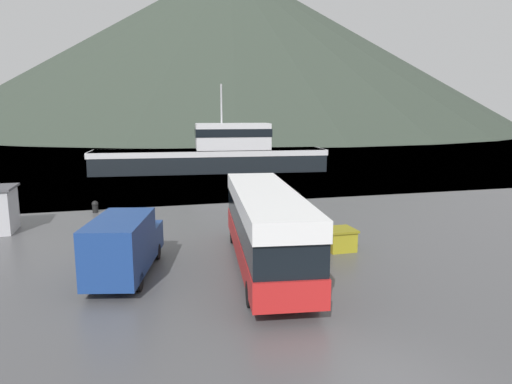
{
  "coord_description": "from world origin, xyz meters",
  "views": [
    {
      "loc": [
        -5.87,
        -9.01,
        6.54
      ],
      "look_at": [
        0.83,
        15.87,
        2.0
      ],
      "focal_mm": 32.0,
      "sensor_mm": 36.0,
      "label": 1
    }
  ],
  "objects_px": {
    "storage_bin": "(340,239)",
    "tour_bus": "(266,225)",
    "fishing_boat": "(215,154)",
    "delivery_van": "(124,245)"
  },
  "relations": [
    {
      "from": "tour_bus",
      "to": "delivery_van",
      "type": "distance_m",
      "value": 5.79
    },
    {
      "from": "storage_bin",
      "to": "tour_bus",
      "type": "bearing_deg",
      "value": -160.49
    },
    {
      "from": "delivery_van",
      "to": "storage_bin",
      "type": "xyz_separation_m",
      "value": [
        9.87,
        1.04,
        -0.79
      ]
    },
    {
      "from": "tour_bus",
      "to": "fishing_boat",
      "type": "distance_m",
      "value": 32.08
    },
    {
      "from": "tour_bus",
      "to": "fishing_boat",
      "type": "xyz_separation_m",
      "value": [
        3.48,
        31.89,
        0.09
      ]
    },
    {
      "from": "delivery_van",
      "to": "storage_bin",
      "type": "relative_size",
      "value": 4.45
    },
    {
      "from": "tour_bus",
      "to": "storage_bin",
      "type": "height_order",
      "value": "tour_bus"
    },
    {
      "from": "fishing_boat",
      "to": "storage_bin",
      "type": "xyz_separation_m",
      "value": [
        0.64,
        -30.43,
        -1.42
      ]
    },
    {
      "from": "delivery_van",
      "to": "storage_bin",
      "type": "distance_m",
      "value": 9.96
    },
    {
      "from": "delivery_van",
      "to": "fishing_boat",
      "type": "bearing_deg",
      "value": 87.02
    }
  ]
}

